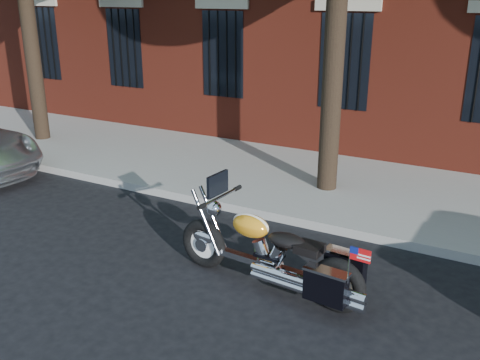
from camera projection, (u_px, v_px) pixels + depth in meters
The scene contains 4 objects.
ground at pixel (225, 251), 7.87m from camera, with size 120.00×120.00×0.00m, color black.
curb at pixel (267, 214), 8.99m from camera, with size 40.00×0.16×0.15m, color gray.
sidewalk at pixel (309, 181), 10.54m from camera, with size 40.00×3.60×0.15m, color gray.
motorcycle at pixel (275, 257), 6.65m from camera, with size 2.76×0.93×1.41m.
Camera 1 is at (3.60, -6.10, 3.59)m, focal length 40.00 mm.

